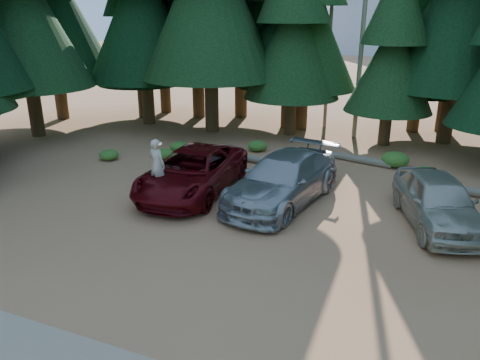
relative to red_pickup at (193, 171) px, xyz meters
The scene contains 17 objects.
ground 5.10m from the red_pickup, 47.02° to the right, with size 160.00×160.00×0.00m, color #A36845.
forest_belt_north 11.86m from the red_pickup, 73.15° to the left, with size 36.00×7.00×22.00m, color black, non-canonical shape.
snag_front 12.72m from the red_pickup, 68.65° to the left, with size 0.24×0.24×12.00m, color #6D6657.
snag_back 13.20m from the red_pickup, 79.75° to the left, with size 0.20×0.20×10.00m, color #6D6657.
red_pickup is the anchor object (origin of this frame).
silver_minivan_center 3.48m from the red_pickup, ahead, with size 2.41×5.93×1.72m, color #9FA2A7.
silver_minivan_right 8.62m from the red_pickup, ahead, with size 1.97×4.89×1.67m, color #B9B6A4.
frisbee_player 1.74m from the red_pickup, 110.78° to the right, with size 0.75×0.58×1.84m.
log_left 4.39m from the red_pickup, 77.41° to the left, with size 0.33×0.33×4.59m, color #6D6657.
log_mid 7.93m from the red_pickup, 51.96° to the left, with size 0.31×0.31×3.78m, color #6D6657.
shrub_far_left 5.58m from the red_pickup, 125.29° to the left, with size 0.91×0.91×0.50m, color #377122.
shrub_left 4.67m from the red_pickup, 134.53° to the left, with size 0.83×0.83×0.46m, color #377122.
shrub_center_left 6.18m from the red_pickup, 87.16° to the left, with size 0.93×0.93×0.51m, color #377122.
shrub_center_right 9.22m from the red_pickup, 42.23° to the left, with size 1.21×1.21×0.66m, color #377122.
shrub_right 9.36m from the red_pickup, 29.23° to the left, with size 1.16×1.16×0.64m, color #377122.
shrub_far_right 9.14m from the red_pickup, 22.40° to the left, with size 1.21×1.21×0.67m, color #377122.
shrub_edge_west 5.95m from the red_pickup, 159.21° to the left, with size 0.88×0.88×0.48m, color #377122.
Camera 1 is at (4.67, -11.03, 6.53)m, focal length 35.00 mm.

